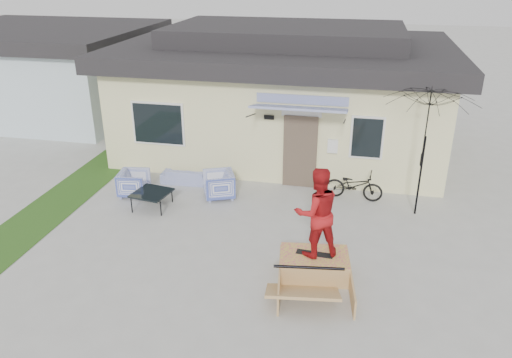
% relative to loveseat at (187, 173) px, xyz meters
% --- Properties ---
extents(ground, '(90.00, 90.00, 0.00)m').
position_rel_loveseat_xyz_m(ground, '(2.24, -4.01, -0.28)').
color(ground, '#A1A09B').
rests_on(ground, ground).
extents(grass_strip, '(1.40, 8.00, 0.01)m').
position_rel_loveseat_xyz_m(grass_strip, '(-2.96, -2.01, -0.28)').
color(grass_strip, '#224717').
rests_on(grass_strip, ground).
extents(house, '(10.80, 8.49, 4.10)m').
position_rel_loveseat_xyz_m(house, '(2.24, 3.98, 1.66)').
color(house, beige).
rests_on(house, ground).
extents(neighbor_house, '(8.60, 7.60, 3.50)m').
position_rel_loveseat_xyz_m(neighbor_house, '(-8.26, 5.99, 1.50)').
color(neighbor_house, silver).
rests_on(neighbor_house, ground).
extents(loveseat, '(1.47, 0.48, 0.57)m').
position_rel_loveseat_xyz_m(loveseat, '(0.00, 0.00, 0.00)').
color(loveseat, '#3547A7').
rests_on(loveseat, ground).
extents(armchair_left, '(0.80, 0.84, 0.78)m').
position_rel_loveseat_xyz_m(armchair_left, '(-1.14, -1.11, 0.10)').
color(armchair_left, '#3547A7').
rests_on(armchair_left, ground).
extents(armchair_right, '(0.99, 1.02, 0.82)m').
position_rel_loveseat_xyz_m(armchair_right, '(1.19, -0.75, 0.12)').
color(armchair_right, '#3547A7').
rests_on(armchair_right, ground).
extents(coffee_table, '(1.03, 1.03, 0.44)m').
position_rel_loveseat_xyz_m(coffee_table, '(-0.36, -1.72, -0.06)').
color(coffee_table, black).
rests_on(coffee_table, ground).
extents(bicycle, '(1.59, 0.68, 0.99)m').
position_rel_loveseat_xyz_m(bicycle, '(4.81, -0.09, 0.21)').
color(bicycle, black).
rests_on(bicycle, ground).
extents(patio_umbrella, '(2.49, 2.34, 2.20)m').
position_rel_loveseat_xyz_m(patio_umbrella, '(6.40, -0.64, 1.46)').
color(patio_umbrella, black).
rests_on(patio_umbrella, ground).
extents(skate_ramp, '(1.63, 2.03, 0.47)m').
position_rel_loveseat_xyz_m(skate_ramp, '(4.13, -3.91, -0.05)').
color(skate_ramp, tan).
rests_on(skate_ramp, ground).
extents(skateboard, '(0.77, 0.24, 0.05)m').
position_rel_loveseat_xyz_m(skateboard, '(4.13, -3.87, 0.20)').
color(skateboard, black).
rests_on(skateboard, skate_ramp).
extents(skater, '(1.14, 1.04, 1.90)m').
position_rel_loveseat_xyz_m(skater, '(4.13, -3.87, 1.18)').
color(skater, '#A81518').
rests_on(skater, skateboard).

